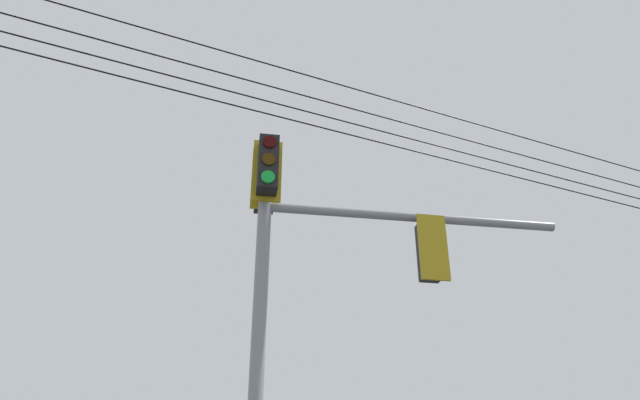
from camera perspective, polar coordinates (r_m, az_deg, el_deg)
The scene contains 2 objects.
signal_mast_assembly at distance 8.59m, azimuth -0.78°, elevation -6.60°, with size 1.51×4.75×6.87m.
overhead_wire_span at distance 10.53m, azimuth 2.51°, elevation 8.39°, with size 2.21×30.92×1.46m.
Camera 1 is at (-8.60, 1.53, 1.77)m, focal length 33.53 mm.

